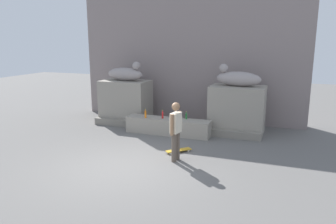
{
  "coord_description": "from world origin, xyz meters",
  "views": [
    {
      "loc": [
        4.0,
        -7.28,
        3.35
      ],
      "look_at": [
        0.45,
        2.15,
        1.1
      ],
      "focal_mm": 35.0,
      "sensor_mm": 36.0,
      "label": 1
    }
  ],
  "objects_px": {
    "statue_reclining_left": "(126,74)",
    "skater": "(176,129)",
    "bottle_green": "(186,116)",
    "bottle_red": "(163,115)",
    "skateboard": "(179,150)",
    "bottle_orange": "(145,114)",
    "statue_reclining_right": "(237,78)"
  },
  "relations": [
    {
      "from": "statue_reclining_right",
      "to": "skateboard",
      "type": "bearing_deg",
      "value": 71.79
    },
    {
      "from": "statue_reclining_right",
      "to": "bottle_orange",
      "type": "bearing_deg",
      "value": 28.68
    },
    {
      "from": "skater",
      "to": "bottle_red",
      "type": "xyz_separation_m",
      "value": [
        -1.32,
        2.35,
        -0.22
      ]
    },
    {
      "from": "skateboard",
      "to": "bottle_orange",
      "type": "relative_size",
      "value": 2.26
    },
    {
      "from": "statue_reclining_right",
      "to": "bottle_green",
      "type": "bearing_deg",
      "value": 36.36
    },
    {
      "from": "bottle_red",
      "to": "bottle_green",
      "type": "height_order",
      "value": "bottle_red"
    },
    {
      "from": "skateboard",
      "to": "bottle_red",
      "type": "relative_size",
      "value": 2.37
    },
    {
      "from": "statue_reclining_left",
      "to": "bottle_green",
      "type": "distance_m",
      "value": 3.28
    },
    {
      "from": "statue_reclining_left",
      "to": "skater",
      "type": "relative_size",
      "value": 0.99
    },
    {
      "from": "statue_reclining_right",
      "to": "bottle_red",
      "type": "height_order",
      "value": "statue_reclining_right"
    },
    {
      "from": "statue_reclining_right",
      "to": "bottle_orange",
      "type": "height_order",
      "value": "statue_reclining_right"
    },
    {
      "from": "statue_reclining_left",
      "to": "bottle_orange",
      "type": "bearing_deg",
      "value": -35.63
    },
    {
      "from": "statue_reclining_left",
      "to": "bottle_red",
      "type": "bearing_deg",
      "value": -22.92
    },
    {
      "from": "skater",
      "to": "bottle_orange",
      "type": "distance_m",
      "value": 2.93
    },
    {
      "from": "bottle_red",
      "to": "bottle_green",
      "type": "distance_m",
      "value": 0.85
    },
    {
      "from": "statue_reclining_left",
      "to": "skater",
      "type": "distance_m",
      "value": 4.95
    },
    {
      "from": "skateboard",
      "to": "bottle_orange",
      "type": "height_order",
      "value": "bottle_orange"
    },
    {
      "from": "skater",
      "to": "bottle_red",
      "type": "bearing_deg",
      "value": 37.91
    },
    {
      "from": "bottle_red",
      "to": "bottle_orange",
      "type": "xyz_separation_m",
      "value": [
        -0.6,
        -0.15,
        0.01
      ]
    },
    {
      "from": "statue_reclining_left",
      "to": "statue_reclining_right",
      "type": "xyz_separation_m",
      "value": [
        4.45,
        0.01,
        0.0
      ]
    },
    {
      "from": "statue_reclining_right",
      "to": "skater",
      "type": "relative_size",
      "value": 0.99
    },
    {
      "from": "skater",
      "to": "bottle_orange",
      "type": "relative_size",
      "value": 5.34
    },
    {
      "from": "skateboard",
      "to": "bottle_red",
      "type": "height_order",
      "value": "bottle_red"
    },
    {
      "from": "bottle_orange",
      "to": "bottle_green",
      "type": "xyz_separation_m",
      "value": [
        1.43,
        0.34,
        -0.02
      ]
    },
    {
      "from": "skateboard",
      "to": "bottle_orange",
      "type": "xyz_separation_m",
      "value": [
        -1.78,
        1.52,
        0.64
      ]
    },
    {
      "from": "statue_reclining_right",
      "to": "statue_reclining_left",
      "type": "bearing_deg",
      "value": 5.61
    },
    {
      "from": "bottle_red",
      "to": "skater",
      "type": "bearing_deg",
      "value": -60.69
    },
    {
      "from": "statue_reclining_left",
      "to": "skater",
      "type": "bearing_deg",
      "value": -39.83
    },
    {
      "from": "statue_reclining_left",
      "to": "bottle_red",
      "type": "distance_m",
      "value": 2.67
    },
    {
      "from": "statue_reclining_left",
      "to": "statue_reclining_right",
      "type": "distance_m",
      "value": 4.45
    },
    {
      "from": "bottle_green",
      "to": "skateboard",
      "type": "bearing_deg",
      "value": -79.25
    },
    {
      "from": "statue_reclining_left",
      "to": "bottle_green",
      "type": "bearing_deg",
      "value": -11.98
    }
  ]
}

